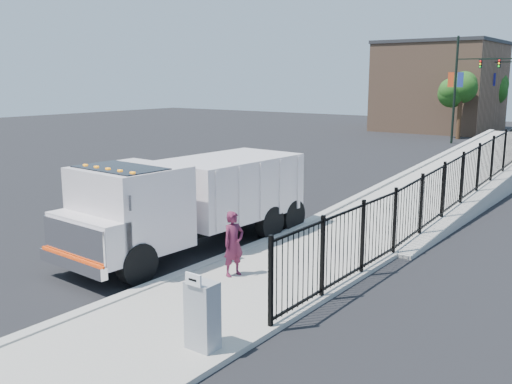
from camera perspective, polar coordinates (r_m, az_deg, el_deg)
The scene contains 15 objects.
ground at distance 15.08m, azimuth -5.33°, elevation -7.72°, with size 120.00×120.00×0.00m, color black.
sidewalk at distance 12.46m, azimuth -4.81°, elevation -11.60°, with size 3.55×12.00×0.12m, color #9E998E.
curb at distance 13.71m, azimuth -10.96°, elevation -9.50°, with size 0.30×12.00×0.16m, color #ADAAA3.
ramp at distance 28.04m, azimuth 20.49°, elevation 0.51°, with size 3.95×24.00×1.70m, color #9E998E.
iron_fence at distance 23.72m, azimuth 21.23°, elevation 0.82°, with size 0.10×28.00×1.80m, color black.
truck at distance 16.37m, azimuth -6.88°, elevation -0.63°, with size 3.00×8.12×2.74m.
worker at distance 14.00m, azimuth -2.26°, elevation -5.19°, with size 0.59×0.39×1.62m, color #571B33.
utility_cabinet at distance 10.46m, azimuth -5.37°, elevation -12.17°, with size 0.55×0.40×1.25m, color gray.
arrow_sign at distance 10.03m, azimuth -6.29°, elevation -8.71°, with size 0.35×0.04×0.22m, color white.
debris at distance 13.45m, azimuth -4.73°, elevation -9.35°, with size 0.37×0.37×0.09m, color silver.
light_pole_0 at distance 46.05m, azimuth 19.66°, elevation 9.99°, with size 3.77×0.22×8.00m.
light_pole_2 at distance 55.49m, azimuth 22.53°, elevation 9.90°, with size 3.77×0.22×8.00m.
tree_0 at distance 49.62m, azimuth 19.82°, elevation 9.54°, with size 2.53×2.53×5.27m.
tree_2 at distance 59.72m, azimuth 22.51°, elevation 9.56°, with size 2.97×2.97×5.49m.
building at distance 57.67m, azimuth 17.90°, elevation 9.87°, with size 10.00×10.00×8.00m, color #8C664C.
Camera 1 is at (9.53, -10.60, 4.90)m, focal length 40.00 mm.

